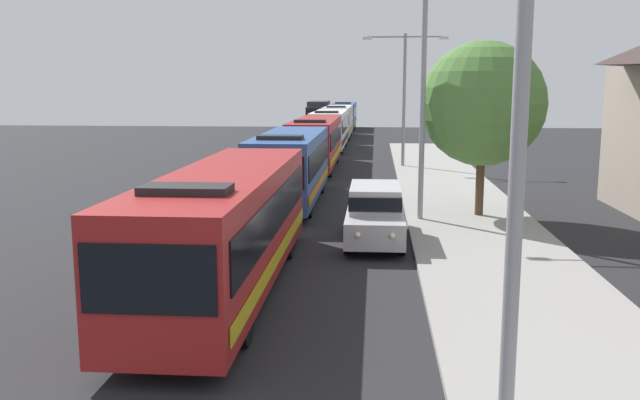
% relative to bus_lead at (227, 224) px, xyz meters
% --- Properties ---
extents(bus_lead, '(2.58, 12.00, 3.21)m').
position_rel_bus_lead_xyz_m(bus_lead, '(0.00, 0.00, 0.00)').
color(bus_lead, maroon).
rests_on(bus_lead, ground_plane).
extents(bus_second_in_line, '(2.58, 10.47, 3.21)m').
position_rel_bus_lead_xyz_m(bus_second_in_line, '(-0.00, 12.88, -0.00)').
color(bus_second_in_line, '#284C8C').
rests_on(bus_second_in_line, ground_plane).
extents(bus_middle, '(2.58, 11.79, 3.21)m').
position_rel_bus_lead_xyz_m(bus_middle, '(-0.00, 25.32, -0.00)').
color(bus_middle, maroon).
rests_on(bus_middle, ground_plane).
extents(bus_fourth_in_line, '(2.58, 10.71, 3.21)m').
position_rel_bus_lead_xyz_m(bus_fourth_in_line, '(-0.00, 37.96, -0.00)').
color(bus_fourth_in_line, silver).
rests_on(bus_fourth_in_line, ground_plane).
extents(bus_rear, '(2.58, 11.66, 3.21)m').
position_rel_bus_lead_xyz_m(bus_rear, '(-0.00, 50.48, -0.00)').
color(bus_rear, silver).
rests_on(bus_rear, ground_plane).
extents(bus_tail_end, '(2.58, 10.55, 3.21)m').
position_rel_bus_lead_xyz_m(bus_tail_end, '(-0.00, 63.62, -0.00)').
color(bus_tail_end, '#284C8C').
rests_on(bus_tail_end, ground_plane).
extents(white_suv, '(1.86, 5.05, 1.90)m').
position_rel_bus_lead_xyz_m(white_suv, '(3.70, 5.57, -0.66)').
color(white_suv, '#B7B7BC').
rests_on(white_suv, ground_plane).
extents(box_truck_oncoming, '(2.35, 8.20, 3.15)m').
position_rel_bus_lead_xyz_m(box_truck_oncoming, '(-3.30, 66.73, 0.02)').
color(box_truck_oncoming, black).
rests_on(box_truck_oncoming, ground_plane).
extents(streetlamp_near, '(6.06, 0.28, 8.70)m').
position_rel_bus_lead_xyz_m(streetlamp_near, '(5.40, -8.13, 3.76)').
color(streetlamp_near, gray).
rests_on(streetlamp_near, sidewalk).
extents(streetlamp_mid, '(6.46, 0.28, 8.41)m').
position_rel_bus_lead_xyz_m(streetlamp_mid, '(5.40, 9.05, 3.63)').
color(streetlamp_mid, gray).
rests_on(streetlamp_mid, sidewalk).
extents(streetlamp_far, '(5.18, 0.28, 8.07)m').
position_rel_bus_lead_xyz_m(streetlamp_far, '(5.40, 26.24, 3.37)').
color(streetlamp_far, gray).
rests_on(streetlamp_far, sidewalk).
extents(roadside_tree, '(4.73, 4.73, 6.65)m').
position_rel_bus_lead_xyz_m(roadside_tree, '(7.73, 10.00, 2.74)').
color(roadside_tree, '#4C3823').
rests_on(roadside_tree, sidewalk).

